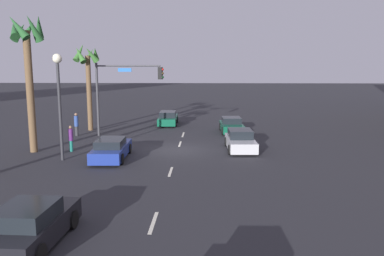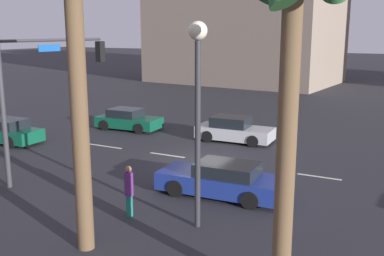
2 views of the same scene
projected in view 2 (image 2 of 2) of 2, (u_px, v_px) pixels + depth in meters
name	position (u px, v px, depth m)	size (l,w,h in m)	color
ground_plane	(203.00, 160.00, 21.76)	(220.00, 220.00, 0.00)	#28282D
lane_stripe_2	(319.00, 177.00, 19.30)	(1.85, 0.14, 0.01)	silver
lane_stripe_3	(167.00, 155.00, 22.64)	(1.95, 0.14, 0.01)	silver
lane_stripe_4	(104.00, 146.00, 24.39)	(2.24, 0.14, 0.01)	silver
car_0	(3.00, 131.00, 25.18)	(4.74, 1.90, 1.33)	#0F5138
car_1	(222.00, 180.00, 17.04)	(4.74, 2.05, 1.29)	navy
car_3	(234.00, 130.00, 25.38)	(4.28, 1.99, 1.38)	#B7B7BC
car_5	(128.00, 120.00, 28.43)	(4.08, 2.04, 1.29)	#0F5138
traffic_signal	(43.00, 80.00, 18.79)	(0.91, 5.59, 5.93)	#38383D
streetlamp	(198.00, 87.00, 13.52)	(0.56, 0.56, 6.36)	#2D2D33
pedestrian_1	(129.00, 189.00, 15.06)	(0.42, 0.42, 1.74)	#1E7266
palm_tree_1	(294.00, 24.00, 9.20)	(2.47, 2.69, 8.25)	brown
palm_tree_2	(77.00, 19.00, 11.69)	(2.26, 2.48, 8.92)	brown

